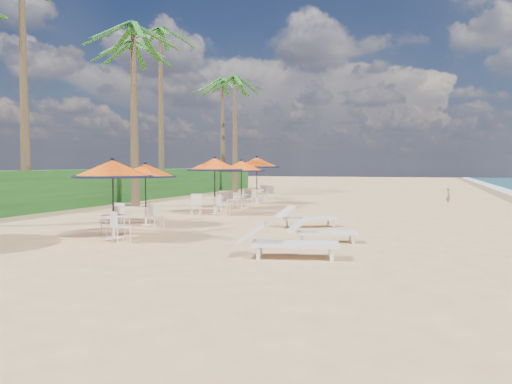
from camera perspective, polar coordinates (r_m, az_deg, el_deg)
ground at (r=12.15m, az=2.07°, el=-6.49°), size 160.00×160.00×0.00m
scrub_hedge at (r=28.20m, az=-17.97°, el=0.61°), size 3.00×40.00×1.80m
station_0 at (r=14.15m, az=-16.03°, el=1.75°), size 2.17×2.17×2.26m
station_1 at (r=17.07m, az=-12.60°, el=1.75°), size 2.08×2.08×2.17m
station_2 at (r=20.67m, az=-4.76°, el=2.36°), size 2.33×2.33×2.43m
station_3 at (r=23.45m, az=-1.81°, el=2.29°), size 2.24×2.24×2.34m
station_4 at (r=26.66m, az=0.21°, el=2.90°), size 2.46×2.46×2.57m
lounger_near at (r=10.89m, az=3.27°, el=-5.64°), size 2.30×1.19×0.79m
lounger_mid at (r=13.15m, az=7.31°, el=-4.45°), size 1.90×1.15×0.65m
lounger_far at (r=16.31m, az=5.53°, el=-2.87°), size 2.06×1.62×0.73m
palm_3 at (r=26.11m, az=-13.84°, el=16.44°), size 5.00×5.00×8.89m
palm_4 at (r=30.21m, az=-13.94°, el=14.92°), size 5.00×5.00×9.08m
palm_5 at (r=35.03m, az=-10.88°, el=16.51°), size 5.00×5.00×11.15m
palm_6 at (r=38.16m, az=-2.45°, el=11.98°), size 5.00×5.00×8.73m
palm_7 at (r=41.88m, az=-3.85°, el=11.60°), size 5.00×5.00×9.06m
person at (r=28.67m, az=21.14°, el=-0.34°), size 0.25×0.34×0.87m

